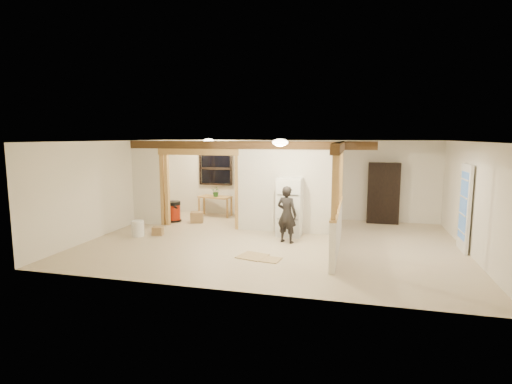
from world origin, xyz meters
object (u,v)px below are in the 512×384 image
(shop_vac, at_px, (173,211))
(bookshelf, at_px, (383,193))
(refrigerator, at_px, (290,207))
(work_table, at_px, (215,206))
(woman, at_px, (287,214))

(shop_vac, distance_m, bookshelf, 6.44)
(refrigerator, distance_m, shop_vac, 3.90)
(refrigerator, bearing_deg, work_table, 144.97)
(refrigerator, relative_size, bookshelf, 0.84)
(refrigerator, relative_size, work_table, 1.46)
(work_table, relative_size, bookshelf, 0.58)
(shop_vac, bearing_deg, work_table, 48.78)
(work_table, bearing_deg, bookshelf, 14.51)
(refrigerator, height_order, work_table, refrigerator)
(work_table, distance_m, bookshelf, 5.33)
(woman, height_order, bookshelf, bookshelf)
(refrigerator, bearing_deg, bookshelf, 41.40)
(refrigerator, bearing_deg, shop_vac, 167.29)
(woman, bearing_deg, bookshelf, -112.07)
(woman, relative_size, shop_vac, 2.22)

